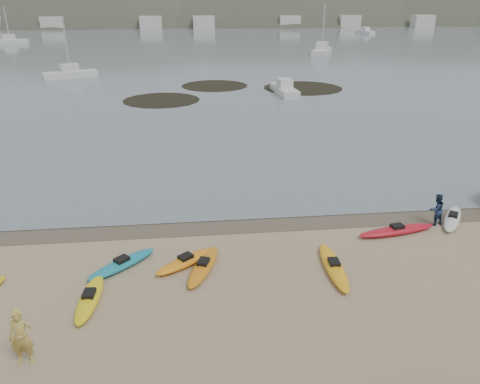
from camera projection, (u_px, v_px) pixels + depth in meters
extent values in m
plane|color=tan|center=(240.00, 220.00, 22.78)|extent=(600.00, 600.00, 0.00)
plane|color=brown|center=(241.00, 223.00, 22.50)|extent=(60.00, 60.00, 0.00)
plane|color=slate|center=(188.00, 13.00, 297.66)|extent=(1200.00, 1200.00, 0.00)
ellipsoid|color=#FFAF15|center=(334.00, 267.00, 18.57)|extent=(0.82, 3.72, 0.34)
ellipsoid|color=red|center=(397.00, 230.00, 21.43)|extent=(3.96, 1.39, 0.34)
ellipsoid|color=orange|center=(203.00, 266.00, 18.58)|extent=(1.76, 3.25, 0.34)
ellipsoid|color=silver|center=(453.00, 219.00, 22.58)|extent=(2.44, 3.02, 0.34)
ellipsoid|color=teal|center=(122.00, 264.00, 18.75)|extent=(2.82, 2.70, 0.34)
ellipsoid|color=yellow|center=(90.00, 299.00, 16.61)|extent=(0.90, 3.08, 0.34)
ellipsoid|color=orange|center=(186.00, 261.00, 18.94)|extent=(2.73, 2.34, 0.34)
imported|color=#CCB151|center=(21.00, 337.00, 13.59)|extent=(0.70, 0.48, 1.87)
imported|color=navy|center=(436.00, 210.00, 22.07)|extent=(0.88, 0.76, 1.57)
cylinder|color=black|center=(161.00, 100.00, 48.85)|extent=(8.00, 8.00, 0.04)
cylinder|color=black|center=(303.00, 88.00, 55.29)|extent=(9.29, 9.29, 0.04)
cylinder|color=black|center=(215.00, 86.00, 56.69)|extent=(8.04, 8.04, 0.04)
cube|color=silver|center=(70.00, 74.00, 62.04)|extent=(7.08, 4.58, 0.96)
cube|color=silver|center=(284.00, 90.00, 51.81)|extent=(2.21, 6.46, 0.89)
cube|color=silver|center=(322.00, 51.00, 86.39)|extent=(5.86, 8.94, 1.22)
cube|color=silver|center=(10.00, 41.00, 106.20)|extent=(8.20, 3.35, 1.11)
cube|color=silver|center=(365.00, 32.00, 134.88)|extent=(3.80, 7.35, 0.99)
ellipsoid|color=#384235|center=(88.00, 66.00, 203.85)|extent=(220.00, 120.00, 80.00)
ellipsoid|color=#384235|center=(271.00, 58.00, 206.35)|extent=(200.00, 110.00, 68.00)
ellipsoid|color=#384235|center=(442.00, 57.00, 224.86)|extent=(230.00, 130.00, 76.00)
cube|color=beige|center=(61.00, 23.00, 150.59)|extent=(7.00, 5.00, 4.00)
cube|color=beige|center=(137.00, 23.00, 153.03)|extent=(7.00, 5.00, 4.00)
cube|color=beige|center=(210.00, 22.00, 155.47)|extent=(7.00, 5.00, 4.00)
cube|color=beige|center=(281.00, 22.00, 157.91)|extent=(7.00, 5.00, 4.00)
cube|color=beige|center=(350.00, 21.00, 160.35)|extent=(7.00, 5.00, 4.00)
cube|color=beige|center=(416.00, 21.00, 162.79)|extent=(7.00, 5.00, 4.00)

